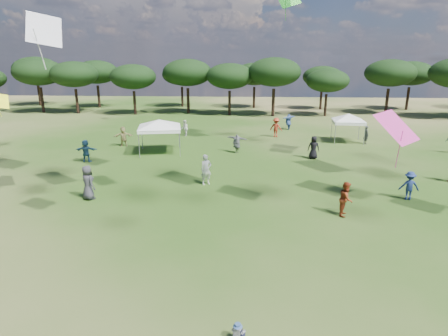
{
  "coord_description": "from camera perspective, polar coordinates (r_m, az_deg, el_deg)",
  "views": [
    {
      "loc": [
        -0.06,
        -6.2,
        7.3
      ],
      "look_at": [
        -0.84,
        6.0,
        3.74
      ],
      "focal_mm": 30.0,
      "sensor_mm": 36.0,
      "label": 1
    }
  ],
  "objects": [
    {
      "name": "tent_right",
      "position": [
        35.71,
        18.51,
        7.65
      ],
      "size": [
        5.39,
        5.39,
        2.89
      ],
      "rotation": [
        0.0,
        0.0,
        -0.08
      ],
      "color": "gray",
      "rests_on": "ground"
    },
    {
      "name": "toddler",
      "position": [
        10.98,
        2.15,
        -23.78
      ],
      "size": [
        0.4,
        0.44,
        0.54
      ],
      "rotation": [
        0.0,
        0.0,
        -0.36
      ],
      "color": "#161932",
      "rests_on": "ground"
    },
    {
      "name": "tree_line",
      "position": [
        53.69,
        6.49,
        14.16
      ],
      "size": [
        108.78,
        17.63,
        7.77
      ],
      "color": "black",
      "rests_on": "ground"
    },
    {
      "name": "festival_crowd",
      "position": [
        29.85,
        4.88,
        3.73
      ],
      "size": [
        29.6,
        24.52,
        1.88
      ],
      "color": "#9C7E55",
      "rests_on": "ground"
    },
    {
      "name": "tent_left",
      "position": [
        30.37,
        -9.85,
        7.07
      ],
      "size": [
        6.49,
        6.49,
        3.0
      ],
      "rotation": [
        0.0,
        0.0,
        0.2
      ],
      "color": "gray",
      "rests_on": "ground"
    }
  ]
}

